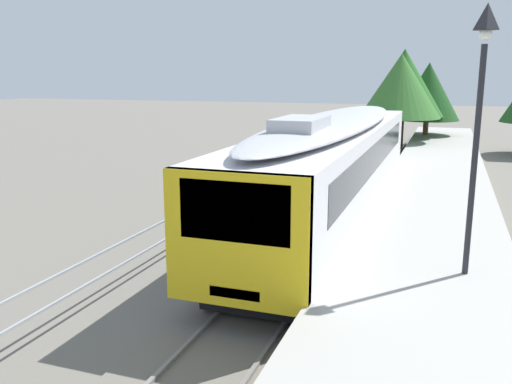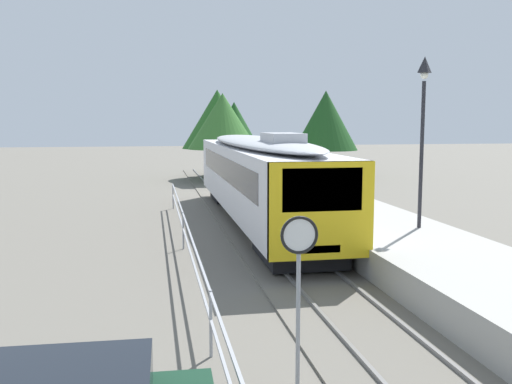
{
  "view_description": "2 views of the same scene",
  "coord_description": "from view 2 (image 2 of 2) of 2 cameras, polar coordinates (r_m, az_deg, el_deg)",
  "views": [
    {
      "loc": [
        3.5,
        7.33,
        4.93
      ],
      "look_at": [
        -1.0,
        20.01,
        2.0
      ],
      "focal_mm": 37.87,
      "sensor_mm": 36.0,
      "label": 1
    },
    {
      "loc": [
        -4.29,
        2.06,
        4.26
      ],
      "look_at": [
        -1.0,
        20.01,
        2.0
      ],
      "focal_mm": 40.06,
      "sensor_mm": 36.0,
      "label": 2
    }
  ],
  "objects": [
    {
      "name": "ground_plane",
      "position": [
        20.43,
        -6.56,
        -5.02
      ],
      "size": [
        160.0,
        160.0,
        0.0
      ],
      "primitive_type": "plane",
      "color": "#6B665B"
    },
    {
      "name": "track_rails",
      "position": [
        20.83,
        1.73,
        -4.65
      ],
      "size": [
        3.2,
        60.0,
        0.14
      ],
      "color": "#6B665B",
      "rests_on": "ground"
    },
    {
      "name": "commuter_train",
      "position": [
        23.45,
        0.2,
        1.88
      ],
      "size": [
        2.82,
        18.25,
        3.74
      ],
      "color": "silver",
      "rests_on": "track_rails"
    },
    {
      "name": "station_platform",
      "position": [
        21.65,
        10.18,
        -3.18
      ],
      "size": [
        3.9,
        60.0,
        0.9
      ],
      "primitive_type": "cube",
      "color": "#A8A59E",
      "rests_on": "ground"
    },
    {
      "name": "platform_lamp_mid_platform",
      "position": [
        18.64,
        16.35,
        7.89
      ],
      "size": [
        0.34,
        0.34,
        5.35
      ],
      "color": "#232328",
      "rests_on": "station_platform"
    },
    {
      "name": "speed_limit_sign",
      "position": [
        9.05,
        4.31,
        -6.63
      ],
      "size": [
        0.61,
        0.1,
        2.81
      ],
      "color": "#9EA0A5",
      "rests_on": "ground"
    },
    {
      "name": "carpark_fence",
      "position": [
        10.53,
        -4.55,
        -11.53
      ],
      "size": [
        0.06,
        36.06,
        1.25
      ],
      "color": "#9EA0A5",
      "rests_on": "ground"
    },
    {
      "name": "tree_behind_carpark",
      "position": [
        44.59,
        -2.2,
        6.5
      ],
      "size": [
        4.31,
        4.31,
        5.75
      ],
      "color": "brown",
      "rests_on": "ground"
    },
    {
      "name": "tree_behind_station_far",
      "position": [
        39.93,
        -3.35,
        7.06
      ],
      "size": [
        4.92,
        4.92,
        6.2
      ],
      "color": "brown",
      "rests_on": "ground"
    },
    {
      "name": "tree_distant_left",
      "position": [
        44.69,
        6.96,
        7.1
      ],
      "size": [
        5.0,
        5.0,
        6.61
      ],
      "color": "brown",
      "rests_on": "ground"
    },
    {
      "name": "tree_distant_centre",
      "position": [
        42.64,
        -3.88,
        7.27
      ],
      "size": [
        5.26,
        5.26,
        6.59
      ],
      "color": "brown",
      "rests_on": "ground"
    }
  ]
}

